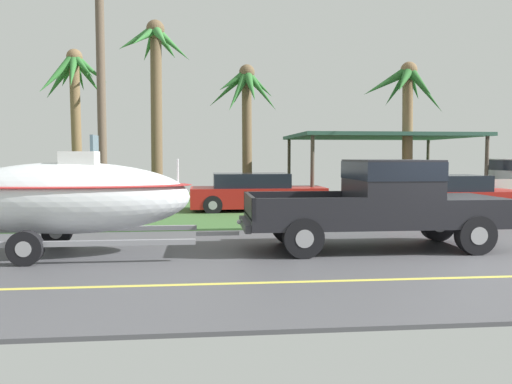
{
  "coord_description": "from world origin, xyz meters",
  "views": [
    {
      "loc": [
        -4.95,
        -9.78,
        2.01
      ],
      "look_at": [
        -3.76,
        1.81,
        1.19
      ],
      "focal_mm": 36.22,
      "sensor_mm": 36.0,
      "label": 1
    }
  ],
  "objects_px": {
    "carport_awning": "(378,138)",
    "palm_tree_far_right": "(73,89)",
    "parked_sedan_near": "(256,193)",
    "parked_sedan_far": "(446,197)",
    "pickup_truck_towing": "(388,200)",
    "palm_tree_far_left": "(156,72)",
    "boat_on_trailer": "(67,197)",
    "palm_tree_mid": "(407,101)",
    "palm_tree_near_left": "(246,99)",
    "utility_pole": "(101,88)"
  },
  "relations": [
    {
      "from": "carport_awning",
      "to": "palm_tree_near_left",
      "type": "distance_m",
      "value": 5.74
    },
    {
      "from": "parked_sedan_near",
      "to": "boat_on_trailer",
      "type": "bearing_deg",
      "value": -121.39
    },
    {
      "from": "parked_sedan_near",
      "to": "palm_tree_near_left",
      "type": "height_order",
      "value": "palm_tree_near_left"
    },
    {
      "from": "boat_on_trailer",
      "to": "carport_awning",
      "type": "xyz_separation_m",
      "value": [
        9.99,
        10.09,
        1.59
      ]
    },
    {
      "from": "parked_sedan_near",
      "to": "palm_tree_mid",
      "type": "relative_size",
      "value": 0.87
    },
    {
      "from": "pickup_truck_towing",
      "to": "parked_sedan_far",
      "type": "bearing_deg",
      "value": 53.63
    },
    {
      "from": "parked_sedan_far",
      "to": "utility_pole",
      "type": "xyz_separation_m",
      "value": [
        -10.68,
        -1.05,
        3.23
      ]
    },
    {
      "from": "parked_sedan_far",
      "to": "palm_tree_far_right",
      "type": "distance_m",
      "value": 13.71
    },
    {
      "from": "palm_tree_mid",
      "to": "utility_pole",
      "type": "distance_m",
      "value": 10.9
    },
    {
      "from": "palm_tree_mid",
      "to": "utility_pole",
      "type": "bearing_deg",
      "value": -161.04
    },
    {
      "from": "palm_tree_near_left",
      "to": "utility_pole",
      "type": "relative_size",
      "value": 0.78
    },
    {
      "from": "boat_on_trailer",
      "to": "palm_tree_far_right",
      "type": "bearing_deg",
      "value": 102.38
    },
    {
      "from": "boat_on_trailer",
      "to": "parked_sedan_far",
      "type": "bearing_deg",
      "value": 26.42
    },
    {
      "from": "carport_awning",
      "to": "palm_tree_far_right",
      "type": "relative_size",
      "value": 1.2
    },
    {
      "from": "boat_on_trailer",
      "to": "palm_tree_far_right",
      "type": "distance_m",
      "value": 9.89
    },
    {
      "from": "palm_tree_far_right",
      "to": "carport_awning",
      "type": "bearing_deg",
      "value": 4.72
    },
    {
      "from": "parked_sedan_near",
      "to": "palm_tree_far_left",
      "type": "height_order",
      "value": "palm_tree_far_left"
    },
    {
      "from": "parked_sedan_near",
      "to": "parked_sedan_far",
      "type": "xyz_separation_m",
      "value": [
        5.98,
        -2.31,
        0.0
      ]
    },
    {
      "from": "parked_sedan_near",
      "to": "palm_tree_far_left",
      "type": "distance_m",
      "value": 6.02
    },
    {
      "from": "parked_sedan_near",
      "to": "carport_awning",
      "type": "xyz_separation_m",
      "value": [
        5.36,
        2.51,
        2.09
      ]
    },
    {
      "from": "palm_tree_far_right",
      "to": "utility_pole",
      "type": "height_order",
      "value": "utility_pole"
    },
    {
      "from": "palm_tree_far_right",
      "to": "utility_pole",
      "type": "relative_size",
      "value": 0.79
    },
    {
      "from": "palm_tree_mid",
      "to": "palm_tree_far_right",
      "type": "distance_m",
      "value": 12.31
    },
    {
      "from": "boat_on_trailer",
      "to": "palm_tree_mid",
      "type": "bearing_deg",
      "value": 37.18
    },
    {
      "from": "parked_sedan_near",
      "to": "utility_pole",
      "type": "xyz_separation_m",
      "value": [
        -4.7,
        -3.36,
        3.23
      ]
    },
    {
      "from": "pickup_truck_towing",
      "to": "palm_tree_far_right",
      "type": "distance_m",
      "value": 13.06
    },
    {
      "from": "pickup_truck_towing",
      "to": "boat_on_trailer",
      "type": "xyz_separation_m",
      "value": [
        -6.73,
        -0.0,
        0.11
      ]
    },
    {
      "from": "parked_sedan_far",
      "to": "palm_tree_far_right",
      "type": "xyz_separation_m",
      "value": [
        -12.61,
        3.83,
        3.8
      ]
    },
    {
      "from": "palm_tree_near_left",
      "to": "palm_tree_mid",
      "type": "distance_m",
      "value": 6.61
    },
    {
      "from": "palm_tree_mid",
      "to": "utility_pole",
      "type": "relative_size",
      "value": 0.73
    },
    {
      "from": "pickup_truck_towing",
      "to": "palm_tree_far_left",
      "type": "height_order",
      "value": "palm_tree_far_left"
    },
    {
      "from": "palm_tree_mid",
      "to": "parked_sedan_near",
      "type": "bearing_deg",
      "value": -178.17
    },
    {
      "from": "palm_tree_far_left",
      "to": "parked_sedan_far",
      "type": "bearing_deg",
      "value": -22.87
    },
    {
      "from": "parked_sedan_far",
      "to": "pickup_truck_towing",
      "type": "bearing_deg",
      "value": -126.37
    },
    {
      "from": "palm_tree_mid",
      "to": "palm_tree_far_right",
      "type": "xyz_separation_m",
      "value": [
        -12.23,
        1.34,
        0.47
      ]
    },
    {
      "from": "carport_awning",
      "to": "utility_pole",
      "type": "relative_size",
      "value": 0.95
    },
    {
      "from": "boat_on_trailer",
      "to": "palm_tree_mid",
      "type": "height_order",
      "value": "palm_tree_mid"
    },
    {
      "from": "boat_on_trailer",
      "to": "parked_sedan_far",
      "type": "xyz_separation_m",
      "value": [
        10.61,
        5.27,
        -0.49
      ]
    },
    {
      "from": "palm_tree_far_left",
      "to": "carport_awning",
      "type": "bearing_deg",
      "value": 4.89
    },
    {
      "from": "utility_pole",
      "to": "palm_tree_far_right",
      "type": "bearing_deg",
      "value": 111.52
    },
    {
      "from": "palm_tree_mid",
      "to": "utility_pole",
      "type": "xyz_separation_m",
      "value": [
        -10.31,
        -3.54,
        -0.1
      ]
    },
    {
      "from": "pickup_truck_towing",
      "to": "palm_tree_far_left",
      "type": "bearing_deg",
      "value": 121.57
    },
    {
      "from": "palm_tree_far_left",
      "to": "utility_pole",
      "type": "distance_m",
      "value": 5.36
    },
    {
      "from": "boat_on_trailer",
      "to": "parked_sedan_far",
      "type": "distance_m",
      "value": 11.85
    },
    {
      "from": "palm_tree_far_left",
      "to": "utility_pole",
      "type": "relative_size",
      "value": 0.95
    },
    {
      "from": "parked_sedan_far",
      "to": "palm_tree_near_left",
      "type": "bearing_deg",
      "value": 135.46
    },
    {
      "from": "parked_sedan_far",
      "to": "palm_tree_mid",
      "type": "relative_size",
      "value": 0.87
    },
    {
      "from": "utility_pole",
      "to": "palm_tree_far_left",
      "type": "bearing_deg",
      "value": 78.12
    },
    {
      "from": "parked_sedan_near",
      "to": "carport_awning",
      "type": "bearing_deg",
      "value": 25.07
    },
    {
      "from": "pickup_truck_towing",
      "to": "utility_pole",
      "type": "height_order",
      "value": "utility_pole"
    }
  ]
}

